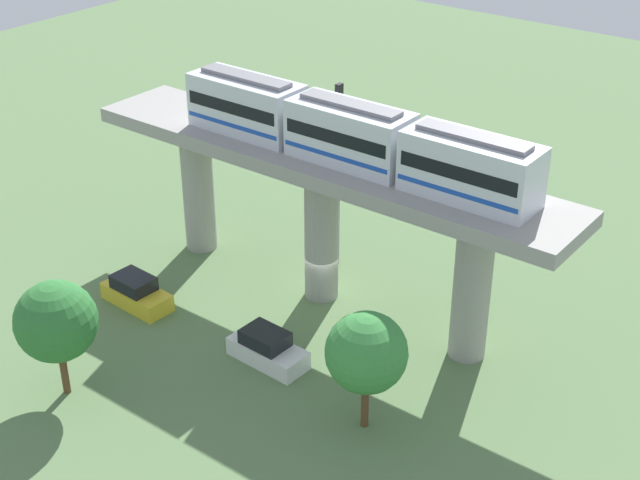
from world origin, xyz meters
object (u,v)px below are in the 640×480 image
Objects in this scene: tree_near_viaduct at (56,322)px; signal_post at (338,170)px; parked_car_yellow at (136,293)px; parked_car_white at (267,349)px; train at (350,134)px; tree_mid_lot at (366,353)px.

tree_near_viaduct is 18.33m from signal_post.
signal_post is (10.47, -6.22, 5.46)m from parked_car_yellow.
parked_car_white is 0.71× the size of tree_near_viaduct.
tree_mid_lot is at bearing -139.61° from train.
parked_car_yellow is at bearing 126.89° from train.
signal_post is at bearing -9.60° from tree_near_viaduct.
parked_car_white is (-6.72, 0.14, -9.53)m from train.
signal_post is (17.96, -3.04, 2.12)m from tree_near_viaduct.
signal_post reaches higher than tree_mid_lot.
tree_near_viaduct is at bearing -154.17° from parked_car_yellow.
parked_car_white is 1.00× the size of parked_car_yellow.
tree_near_viaduct is (-7.49, -3.18, 3.34)m from parked_car_yellow.
tree_near_viaduct reaches higher than parked_car_white.
tree_near_viaduct is at bearing 170.40° from signal_post.
parked_car_white is 7.63m from tree_mid_lot.
parked_car_white is 10.47m from tree_near_viaduct.
tree_mid_lot is at bearing -89.85° from parked_car_yellow.
tree_near_viaduct is at bearing 117.67° from tree_mid_lot.
parked_car_white is at bearing -163.20° from signal_post.
tree_mid_lot is (6.75, -12.87, -0.01)m from tree_near_viaduct.
parked_car_yellow is at bearing 23.04° from tree_near_viaduct.
train is 17.00m from tree_near_viaduct.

